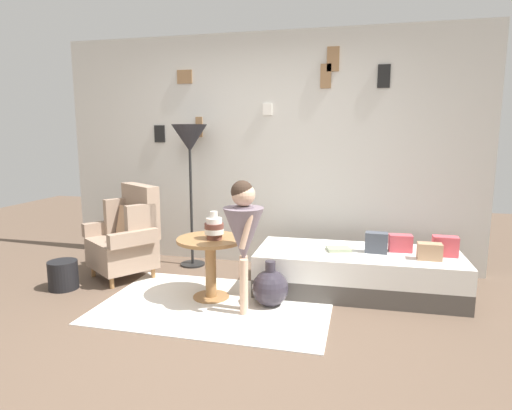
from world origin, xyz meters
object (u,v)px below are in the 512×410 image
(armchair, at_px, (128,236))
(vase_striped, at_px, (214,228))
(magazine_basket, at_px, (63,275))
(floor_lamp, at_px, (190,144))
(book_on_daybed, at_px, (339,249))
(demijohn_near, at_px, (270,288))
(daybed, at_px, (357,272))
(person_child, at_px, (243,229))
(side_table, at_px, (210,255))

(armchair, relative_size, vase_striped, 3.85)
(magazine_basket, bearing_deg, floor_lamp, 47.58)
(book_on_daybed, xyz_separation_m, demijohn_near, (-0.56, -0.52, -0.25))
(book_on_daybed, bearing_deg, demijohn_near, -137.23)
(vase_striped, relative_size, demijohn_near, 0.62)
(demijohn_near, distance_m, magazine_basket, 2.06)
(book_on_daybed, bearing_deg, daybed, 4.55)
(floor_lamp, height_order, person_child, floor_lamp)
(side_table, bearing_deg, vase_striped, -21.13)
(daybed, distance_m, demijohn_near, 0.91)
(floor_lamp, distance_m, book_on_daybed, 1.98)
(daybed, relative_size, person_child, 1.69)
(armchair, bearing_deg, side_table, -19.78)
(vase_striped, bearing_deg, demijohn_near, -2.45)
(armchair, height_order, person_child, person_child)
(floor_lamp, height_order, book_on_daybed, floor_lamp)
(side_table, bearing_deg, daybed, 20.57)
(person_child, xyz_separation_m, magazine_basket, (-1.87, 0.12, -0.58))
(armchair, distance_m, magazine_basket, 0.72)
(vase_striped, relative_size, floor_lamp, 0.16)
(demijohn_near, bearing_deg, person_child, -133.02)
(floor_lamp, distance_m, demijohn_near, 1.91)
(daybed, distance_m, floor_lamp, 2.24)
(vase_striped, height_order, floor_lamp, floor_lamp)
(vase_striped, bearing_deg, floor_lamp, 122.84)
(armchair, xyz_separation_m, book_on_daybed, (2.18, 0.09, -0.02))
(side_table, xyz_separation_m, person_child, (0.38, -0.24, 0.31))
(demijohn_near, bearing_deg, magazine_basket, -177.89)
(demijohn_near, height_order, magazine_basket, demijohn_near)
(daybed, bearing_deg, magazine_basket, -167.77)
(vase_striped, height_order, book_on_daybed, vase_striped)
(side_table, distance_m, vase_striped, 0.27)
(magazine_basket, bearing_deg, daybed, 12.23)
(daybed, xyz_separation_m, book_on_daybed, (-0.18, -0.01, 0.22))
(armchair, bearing_deg, vase_striped, -19.84)
(side_table, xyz_separation_m, floor_lamp, (-0.55, 0.91, 0.97))
(daybed, height_order, book_on_daybed, book_on_daybed)
(vase_striped, bearing_deg, daybed, 21.94)
(armchair, bearing_deg, floor_lamp, 46.05)
(side_table, distance_m, person_child, 0.55)
(side_table, relative_size, person_child, 0.54)
(armchair, relative_size, daybed, 0.51)
(side_table, height_order, book_on_daybed, side_table)
(floor_lamp, bearing_deg, side_table, -58.72)
(daybed, distance_m, vase_striped, 1.44)
(floor_lamp, bearing_deg, armchair, -133.95)
(armchair, height_order, magazine_basket, armchair)
(armchair, bearing_deg, person_child, -23.32)
(side_table, distance_m, demijohn_near, 0.62)
(daybed, relative_size, floor_lamp, 1.20)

